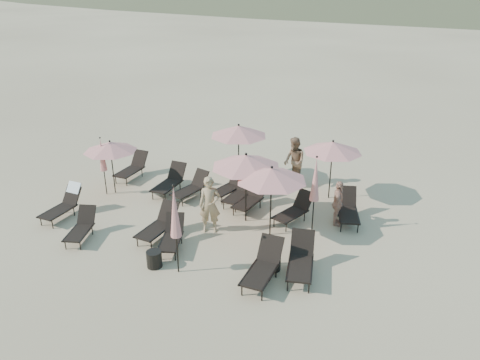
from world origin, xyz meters
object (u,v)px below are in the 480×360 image
at_px(beachgoer_a, 210,205).
at_px(lounger_2, 159,224).
at_px(lounger_11, 348,209).
at_px(side_table_0, 154,259).
at_px(umbrella_open_0, 110,146).
at_px(lounger_7, 191,187).
at_px(lounger_9, 251,198).
at_px(lounger_0, 64,203).
at_px(lounger_6, 132,167).
at_px(umbrella_open_3, 239,131).
at_px(umbrella_closed_0, 175,212).
at_px(beachgoer_c, 338,203).
at_px(umbrella_closed_1, 315,180).
at_px(side_table_1, 274,262).
at_px(umbrella_open_1, 246,161).
at_px(lounger_5, 301,259).
at_px(lounger_12, 170,181).
at_px(lounger_3, 172,236).
at_px(lounger_8, 239,192).
at_px(lounger_13, 230,186).
at_px(beachgoer_b, 294,162).
at_px(lounger_4, 263,266).
at_px(umbrella_open_2, 272,174).
at_px(umbrella_closed_2, 102,155).
at_px(umbrella_open_4, 333,147).
at_px(lounger_1, 81,227).

bearing_deg(beachgoer_a, lounger_2, -168.20).
xyz_separation_m(lounger_11, side_table_0, (-4.44, -4.88, -0.21)).
bearing_deg(umbrella_open_0, lounger_7, 15.34).
bearing_deg(lounger_9, lounger_0, -143.05).
bearing_deg(lounger_6, umbrella_open_3, 19.22).
relative_size(umbrella_closed_0, beachgoer_c, 1.72).
height_order(umbrella_closed_1, side_table_1, umbrella_closed_1).
relative_size(umbrella_open_0, beachgoer_c, 1.36).
bearing_deg(lounger_2, lounger_0, -174.95).
bearing_deg(umbrella_open_1, umbrella_open_0, 179.25).
xyz_separation_m(lounger_5, side_table_1, (-0.74, -0.09, -0.23)).
xyz_separation_m(lounger_7, umbrella_open_3, (1.00, 2.09, 1.69)).
bearing_deg(umbrella_open_0, umbrella_closed_0, -36.27).
xyz_separation_m(lounger_12, side_table_0, (2.19, -4.47, -0.22)).
height_order(lounger_3, lounger_12, lounger_12).
bearing_deg(side_table_1, umbrella_closed_1, 81.03).
relative_size(lounger_8, umbrella_open_0, 0.75).
relative_size(lounger_9, lounger_13, 1.00).
bearing_deg(umbrella_closed_1, beachgoer_b, 116.87).
bearing_deg(beachgoer_a, beachgoer_c, 4.52).
bearing_deg(umbrella_closed_1, lounger_4, -98.92).
bearing_deg(lounger_2, umbrella_open_2, 29.00).
bearing_deg(lounger_0, umbrella_closed_2, 86.13).
xyz_separation_m(lounger_3, umbrella_closed_2, (-4.24, 2.27, 1.17)).
xyz_separation_m(lounger_5, lounger_8, (-3.31, 3.39, -0.06)).
distance_m(lounger_6, umbrella_closed_2, 2.06).
height_order(umbrella_closed_0, umbrella_closed_2, umbrella_closed_0).
relative_size(side_table_0, beachgoer_a, 0.26).
distance_m(lounger_12, umbrella_closed_1, 5.94).
relative_size(lounger_2, umbrella_open_2, 0.72).
distance_m(lounger_9, beachgoer_b, 2.79).
distance_m(lounger_3, umbrella_closed_0, 1.97).
relative_size(lounger_11, side_table_0, 3.70).
relative_size(umbrella_open_1, beachgoer_c, 1.57).
xyz_separation_m(lounger_0, beachgoer_b, (6.36, 5.68, 0.47)).
distance_m(umbrella_closed_1, side_table_1, 3.01).
xyz_separation_m(umbrella_open_3, beachgoer_a, (0.77, -4.03, -1.18)).
bearing_deg(umbrella_closed_1, lounger_3, -143.78).
xyz_separation_m(lounger_2, beachgoer_b, (2.64, 5.57, 0.51)).
xyz_separation_m(lounger_8, umbrella_closed_1, (2.97, -0.94, 1.40)).
xyz_separation_m(lounger_2, umbrella_closed_2, (-3.55, 1.89, 1.13)).
distance_m(lounger_5, lounger_12, 6.86).
bearing_deg(lounger_9, beachgoer_c, 10.17).
bearing_deg(lounger_13, umbrella_open_3, 114.71).
bearing_deg(lounger_9, umbrella_open_4, 49.16).
distance_m(lounger_1, lounger_4, 6.01).
height_order(umbrella_closed_2, side_table_1, umbrella_closed_2).
xyz_separation_m(lounger_0, lounger_3, (4.41, -0.28, -0.09)).
height_order(lounger_3, side_table_1, lounger_3).
bearing_deg(lounger_6, lounger_8, -4.13).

